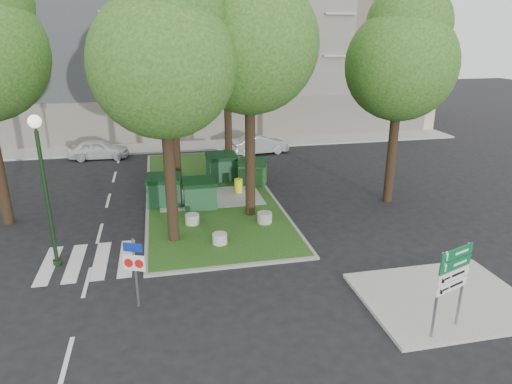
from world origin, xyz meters
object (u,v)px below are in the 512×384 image
object	(u,v)px
tree_median_near_left	(164,50)
bollard_mid	(220,238)
tree_median_far	(228,24)
tree_street_right	(403,54)
tree_median_near_right	(252,30)
bollard_left	(192,219)
litter_bin	(238,186)
directional_sign	(452,277)
tree_median_mid	(172,52)
car_white	(99,149)
car_silver	(260,144)
traffic_sign_pole	(135,264)
street_lamp	(43,174)
dumpster_d	(253,172)
bollard_right	(265,218)
dumpster_c	(222,167)
dumpster_a	(165,190)
dumpster_b	(200,194)

from	to	relation	value
tree_median_near_left	bollard_mid	distance (m)	7.23
tree_median_far	tree_street_right	xyz separation A→B (m)	(6.80, -7.00, -1.34)
tree_median_near_right	bollard_left	xyz separation A→B (m)	(-2.75, -0.63, -7.65)
litter_bin	directional_sign	xyz separation A→B (m)	(3.53, -12.51, 1.32)
directional_sign	tree_median_mid	bearing A→B (deg)	94.59
bollard_left	directional_sign	size ratio (longest dim) A/B	0.24
tree_median_mid	car_white	world-z (taller)	tree_median_mid
tree_median_far	litter_bin	distance (m)	9.07
tree_median_mid	car_silver	size ratio (longest dim) A/B	2.60
litter_bin	traffic_sign_pole	xyz separation A→B (m)	(-4.75, -9.34, 0.97)
litter_bin	street_lamp	distance (m)	10.18
directional_sign	car_silver	size ratio (longest dim) A/B	0.66
dumpster_d	litter_bin	bearing A→B (deg)	-110.25
car_white	bollard_left	bearing A→B (deg)	-154.82
tree_median_near_right	traffic_sign_pole	size ratio (longest dim) A/B	5.06
bollard_left	litter_bin	xyz separation A→B (m)	(2.65, 3.58, 0.14)
tree_median_mid	bollard_right	bearing A→B (deg)	-59.64
dumpster_c	car_white	world-z (taller)	dumpster_c
tree_median_mid	dumpster_d	distance (m)	7.33
tree_median_near_left	car_silver	distance (m)	15.87
dumpster_a	dumpster_d	size ratio (longest dim) A/B	0.98
tree_median_near_right	street_lamp	bearing A→B (deg)	-158.46
tree_median_near_left	car_white	xyz separation A→B (m)	(-4.35, 13.80, -6.67)
dumpster_d	bollard_right	xyz separation A→B (m)	(-0.60, -5.35, -0.44)
dumpster_d	directional_sign	distance (m)	14.02
tree_median_near_right	dumpster_c	xyz separation A→B (m)	(-0.62, 5.30, -7.14)
traffic_sign_pole	directional_sign	world-z (taller)	directional_sign
dumpster_a	bollard_mid	size ratio (longest dim) A/B	2.99
dumpster_c	tree_median_far	bearing A→B (deg)	64.02
dumpster_d	car_silver	xyz separation A→B (m)	(1.89, 6.75, -0.15)
tree_street_right	bollard_left	xyz separation A→B (m)	(-9.75, -1.13, -6.65)
tree_median_near_right	dumpster_d	xyz separation A→B (m)	(0.91, 4.19, -7.20)
litter_bin	car_silver	bearing A→B (deg)	70.03
directional_sign	dumpster_b	bearing A→B (deg)	97.63
tree_median_near_right	dumpster_b	world-z (taller)	tree_median_near_right
car_white	dumpster_d	bearing A→B (deg)	-128.08
directional_sign	car_white	size ratio (longest dim) A/B	0.67
dumpster_c	car_white	size ratio (longest dim) A/B	0.45
tree_median_near_right	dumpster_d	world-z (taller)	tree_median_near_right
bollard_left	directional_sign	xyz separation A→B (m)	(6.18, -8.93, 1.46)
tree_median_near_right	dumpster_a	distance (m)	8.34
tree_median_near_left	car_white	distance (m)	15.93
tree_median_near_left	litter_bin	distance (m)	9.10
dumpster_b	bollard_mid	size ratio (longest dim) A/B	2.69
tree_median_near_left	tree_street_right	world-z (taller)	tree_median_near_left
tree_street_right	car_silver	xyz separation A→B (m)	(-4.20, 10.44, -6.35)
tree_street_right	litter_bin	xyz separation A→B (m)	(-7.10, 2.45, -6.50)
tree_median_near_left	dumpster_b	distance (m)	7.38
tree_street_right	dumpster_d	world-z (taller)	tree_street_right
bollard_mid	litter_bin	bearing A→B (deg)	73.00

